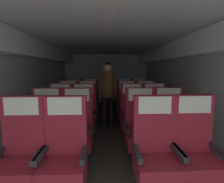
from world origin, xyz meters
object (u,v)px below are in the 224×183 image
at_px(seat_a_right_aisle, 196,153).
at_px(seat_e_right_window, 124,101).
at_px(seat_e_left_aisle, 90,101).
at_px(flight_attendant, 108,87).
at_px(seat_a_right_window, 156,154).
at_px(seat_c_left_window, 60,116).
at_px(seat_b_right_window, 141,129).
at_px(seat_b_left_aisle, 77,130).
at_px(seat_d_left_aisle, 87,107).
at_px(seat_a_left_window, 21,157).
at_px(seat_b_left_window, 46,130).
at_px(seat_d_right_window, 127,107).
at_px(seat_a_left_aisle, 65,156).
at_px(seat_d_left_window, 68,107).
at_px(seat_b_right_aisle, 169,128).
at_px(seat_d_right_aisle, 146,107).
at_px(seat_c_right_aisle, 154,115).
at_px(seat_c_left_aisle, 84,116).
at_px(seat_c_right_window, 132,115).
at_px(seat_e_left_window, 74,101).
at_px(seat_e_right_aisle, 139,101).

distance_m(seat_a_right_aisle, seat_e_right_window, 3.37).
height_order(seat_e_left_aisle, flight_attendant, flight_attendant).
relative_size(seat_a_right_window, seat_c_left_window, 1.00).
xyz_separation_m(seat_a_right_window, seat_b_right_window, (-0.00, 0.83, 0.00)).
xyz_separation_m(seat_b_left_aisle, seat_c_left_window, (-0.48, 0.85, 0.00)).
xyz_separation_m(seat_c_left_window, seat_d_left_aisle, (0.47, 0.82, 0.00)).
height_order(seat_a_left_window, seat_b_left_window, same).
distance_m(seat_b_left_window, seat_d_right_window, 2.24).
bearing_deg(seat_d_right_window, flight_attendant, -166.25).
bearing_deg(seat_a_left_aisle, seat_d_left_window, 100.82).
bearing_deg(seat_e_right_window, seat_b_right_window, -90.33).
xyz_separation_m(seat_b_right_aisle, flight_attendant, (-0.97, 1.55, 0.51)).
xyz_separation_m(seat_b_right_window, flight_attendant, (-0.50, 1.57, 0.51)).
xyz_separation_m(seat_d_right_aisle, flight_attendant, (-0.98, -0.10, 0.51)).
xyz_separation_m(seat_a_right_aisle, seat_b_left_aisle, (-1.48, 0.81, 0.00)).
distance_m(seat_d_right_aisle, seat_e_right_window, 0.97).
bearing_deg(seat_a_left_aisle, seat_c_right_aisle, 48.58).
height_order(seat_c_left_aisle, seat_d_right_aisle, same).
height_order(seat_a_left_window, seat_c_right_window, same).
relative_size(seat_d_right_aisle, seat_e_left_aisle, 1.00).
xyz_separation_m(seat_a_right_aisle, seat_d_right_window, (-0.48, 2.50, 0.00)).
bearing_deg(seat_a_left_aisle, seat_b_right_aisle, 29.67).
distance_m(seat_b_left_aisle, seat_e_left_aisle, 2.52).
bearing_deg(seat_b_left_window, seat_c_right_window, 29.21).
bearing_deg(seat_a_right_aisle, seat_b_right_window, 120.14).
relative_size(seat_b_left_aisle, seat_d_right_window, 1.00).
relative_size(seat_e_left_window, seat_e_right_window, 1.00).
xyz_separation_m(seat_c_left_window, seat_e_left_aisle, (0.47, 1.68, 0.00)).
xyz_separation_m(seat_a_left_aisle, seat_a_right_window, (1.02, 0.00, 0.00)).
bearing_deg(seat_d_left_window, seat_a_left_window, -89.98).
distance_m(seat_d_right_window, seat_e_left_window, 1.71).
height_order(seat_c_left_aisle, seat_e_left_window, same).
xyz_separation_m(seat_a_left_aisle, seat_d_right_window, (1.02, 2.52, 0.00)).
relative_size(seat_d_left_window, seat_e_left_aisle, 1.00).
distance_m(seat_a_right_window, seat_c_left_window, 2.24).
relative_size(seat_c_left_window, seat_e_left_window, 1.00).
bearing_deg(seat_a_right_window, seat_d_right_window, 90.09).
bearing_deg(seat_b_right_aisle, flight_attendant, 122.13).
distance_m(seat_b_left_window, seat_b_right_window, 1.49).
bearing_deg(seat_e_left_window, seat_e_right_window, 0.12).
relative_size(seat_a_right_window, seat_c_right_aisle, 1.00).
distance_m(seat_b_left_window, seat_e_left_aisle, 2.55).
xyz_separation_m(seat_e_left_aisle, seat_e_right_window, (1.04, 0.00, 0.00)).
height_order(seat_a_left_aisle, seat_d_right_aisle, same).
bearing_deg(seat_c_right_aisle, seat_a_left_window, -139.51).
relative_size(seat_b_right_aisle, seat_d_right_window, 1.00).
distance_m(seat_c_left_aisle, seat_e_right_window, 1.98).
relative_size(seat_b_right_window, seat_e_right_window, 1.00).
distance_m(seat_d_left_aisle, seat_e_right_aisle, 1.71).
bearing_deg(seat_b_left_window, seat_a_right_window, -29.34).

